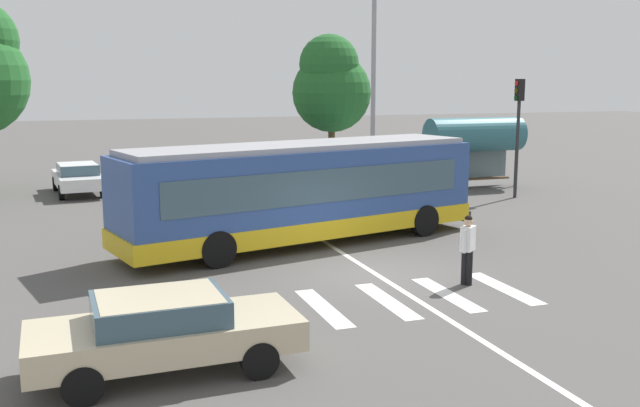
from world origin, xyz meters
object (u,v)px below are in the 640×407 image
object	(u,v)px
traffic_light_far_corner	(518,119)
twin_arm_street_lamp	(374,47)
pedestrian_crossing_street	(468,246)
background_tree_right	(331,85)
parked_car_white	(78,177)
bus_stop_shelter	(475,136)
parked_car_charcoal	(264,170)
foreground_sedan	(164,329)
city_transit_bus	(303,192)
parked_car_black	(202,171)
parked_car_silver	(367,165)
parked_car_champagne	(141,173)
parked_car_blue	(313,168)

from	to	relation	value
traffic_light_far_corner	twin_arm_street_lamp	world-z (taller)	twin_arm_street_lamp
pedestrian_crossing_street	twin_arm_street_lamp	size ratio (longest dim) A/B	0.17
traffic_light_far_corner	background_tree_right	bearing A→B (deg)	116.17
parked_car_white	traffic_light_far_corner	distance (m)	19.07
pedestrian_crossing_street	bus_stop_shelter	distance (m)	16.22
twin_arm_street_lamp	parked_car_charcoal	bearing A→B (deg)	130.87
foreground_sedan	traffic_light_far_corner	world-z (taller)	traffic_light_far_corner
pedestrian_crossing_street	bus_stop_shelter	bearing A→B (deg)	58.29
traffic_light_far_corner	bus_stop_shelter	world-z (taller)	traffic_light_far_corner
city_transit_bus	parked_car_white	world-z (taller)	city_transit_bus
parked_car_black	traffic_light_far_corner	world-z (taller)	traffic_light_far_corner
traffic_light_far_corner	parked_car_silver	bearing A→B (deg)	119.26
pedestrian_crossing_street	twin_arm_street_lamp	distance (m)	14.77
parked_car_white	parked_car_silver	bearing A→B (deg)	-0.92
parked_car_champagne	twin_arm_street_lamp	size ratio (longest dim) A/B	0.45
parked_car_silver	twin_arm_street_lamp	bearing A→B (deg)	-110.47
foreground_sedan	parked_car_black	bearing A→B (deg)	78.44
foreground_sedan	parked_car_champagne	xyz separation A→B (m)	(1.58, 21.18, 0.00)
foreground_sedan	traffic_light_far_corner	distance (m)	21.57
parked_car_black	bus_stop_shelter	bearing A→B (deg)	-20.66
city_transit_bus	twin_arm_street_lamp	distance (m)	10.74
parked_car_charcoal	background_tree_right	bearing A→B (deg)	33.56
background_tree_right	twin_arm_street_lamp	bearing A→B (deg)	-95.79
parked_car_black	background_tree_right	xyz separation A→B (m)	(7.27, 2.44, 3.94)
parked_car_white	parked_car_silver	size ratio (longest dim) A/B	1.02
parked_car_blue	bus_stop_shelter	xyz separation A→B (m)	(6.45, -4.00, 1.65)
foreground_sedan	city_transit_bus	bearing A→B (deg)	58.54
city_transit_bus	parked_car_blue	distance (m)	13.00
city_transit_bus	parked_car_blue	xyz separation A→B (m)	(4.41, 12.20, -0.82)
parked_car_black	background_tree_right	size ratio (longest dim) A/B	0.63
foreground_sedan	twin_arm_street_lamp	bearing A→B (deg)	56.39
foreground_sedan	traffic_light_far_corner	bearing A→B (deg)	40.18
foreground_sedan	bus_stop_shelter	world-z (taller)	bus_stop_shelter
bus_stop_shelter	pedestrian_crossing_street	bearing A→B (deg)	-121.71
parked_car_white	twin_arm_street_lamp	distance (m)	13.98
parked_car_champagne	bus_stop_shelter	size ratio (longest dim) A/B	0.99
parked_car_charcoal	parked_car_black	bearing A→B (deg)	169.86
parked_car_charcoal	pedestrian_crossing_street	bearing A→B (deg)	-88.63
parked_car_champagne	parked_car_black	bearing A→B (deg)	-1.51
parked_car_charcoal	parked_car_silver	distance (m)	5.35
parked_car_silver	background_tree_right	xyz separation A→B (m)	(-0.91, 2.82, 3.94)
parked_car_black	parked_car_blue	bearing A→B (deg)	-4.59
city_transit_bus	parked_car_black	bearing A→B (deg)	93.97
city_transit_bus	twin_arm_street_lamp	xyz separation A→B (m)	(5.66, 7.84, 4.69)
pedestrian_crossing_street	parked_car_white	size ratio (longest dim) A/B	0.37
parked_car_black	bus_stop_shelter	xyz separation A→B (m)	(11.74, -4.43, 1.65)
pedestrian_crossing_street	parked_car_white	xyz separation A→B (m)	(-8.71, 18.01, -0.20)
traffic_light_far_corner	pedestrian_crossing_street	bearing A→B (deg)	-128.96
twin_arm_street_lamp	background_tree_right	bearing A→B (deg)	84.21
foreground_sedan	parked_car_champagne	distance (m)	21.24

